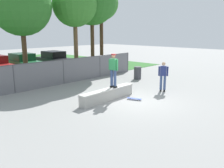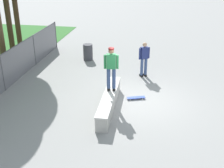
% 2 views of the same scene
% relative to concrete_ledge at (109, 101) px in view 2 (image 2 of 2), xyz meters
% --- Properties ---
extents(ground_plane, '(80.00, 80.00, 0.00)m').
position_rel_concrete_ledge_xyz_m(ground_plane, '(0.89, -1.28, -0.31)').
color(ground_plane, gray).
extents(concrete_ledge, '(3.81, 0.57, 0.62)m').
position_rel_concrete_ledge_xyz_m(concrete_ledge, '(0.00, 0.00, 0.00)').
color(concrete_ledge, '#A8A59E').
rests_on(concrete_ledge, ground).
extents(skateboarder, '(0.34, 0.60, 1.84)m').
position_rel_concrete_ledge_xyz_m(skateboarder, '(0.42, -0.02, 1.34)').
color(skateboarder, black).
rests_on(skateboarder, concrete_ledge).
extents(skateboard, '(0.45, 0.82, 0.09)m').
position_rel_concrete_ledge_xyz_m(skateboard, '(1.01, -1.02, -0.24)').
color(skateboard, '#334CB2').
rests_on(skateboard, ground).
extents(chainlink_fence, '(14.36, 0.07, 1.73)m').
position_rel_concrete_ledge_xyz_m(chainlink_fence, '(0.89, 5.10, 0.63)').
color(chainlink_fence, '#4C4C51').
rests_on(chainlink_fence, ground).
extents(bystander, '(0.41, 0.53, 1.82)m').
position_rel_concrete_ledge_xyz_m(bystander, '(3.68, -1.15, 0.69)').
color(bystander, black).
rests_on(bystander, ground).
extents(trash_bin, '(0.56, 0.56, 0.96)m').
position_rel_concrete_ledge_xyz_m(trash_bin, '(5.76, 2.31, 0.17)').
color(trash_bin, '#3F3F44').
rests_on(trash_bin, ground).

